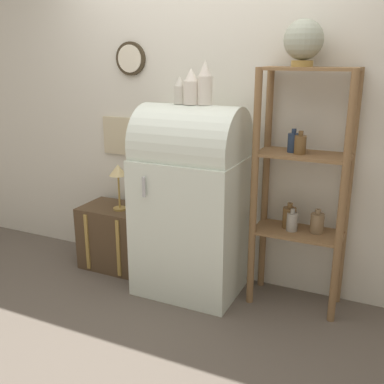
{
  "coord_description": "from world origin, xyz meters",
  "views": [
    {
      "loc": [
        1.35,
        -2.64,
        1.75
      ],
      "look_at": [
        0.01,
        0.24,
        0.78
      ],
      "focal_mm": 42.0,
      "sensor_mm": 36.0,
      "label": 1
    }
  ],
  "objects_px": {
    "vase_left": "(180,91)",
    "vase_center": "(192,88)",
    "suitcase_trunk": "(116,237)",
    "globe": "(304,41)",
    "refrigerator": "(191,199)",
    "desk_lamp": "(118,174)",
    "vase_right": "(205,84)"
  },
  "relations": [
    {
      "from": "vase_left",
      "to": "suitcase_trunk",
      "type": "bearing_deg",
      "value": 173.44
    },
    {
      "from": "refrigerator",
      "to": "suitcase_trunk",
      "type": "height_order",
      "value": "refrigerator"
    },
    {
      "from": "desk_lamp",
      "to": "vase_right",
      "type": "bearing_deg",
      "value": -1.73
    },
    {
      "from": "desk_lamp",
      "to": "vase_center",
      "type": "bearing_deg",
      "value": -3.28
    },
    {
      "from": "suitcase_trunk",
      "to": "vase_center",
      "type": "height_order",
      "value": "vase_center"
    },
    {
      "from": "refrigerator",
      "to": "desk_lamp",
      "type": "distance_m",
      "value": 0.68
    },
    {
      "from": "vase_right",
      "to": "suitcase_trunk",
      "type": "bearing_deg",
      "value": 176.06
    },
    {
      "from": "refrigerator",
      "to": "desk_lamp",
      "type": "height_order",
      "value": "refrigerator"
    },
    {
      "from": "suitcase_trunk",
      "to": "globe",
      "type": "height_order",
      "value": "globe"
    },
    {
      "from": "suitcase_trunk",
      "to": "desk_lamp",
      "type": "distance_m",
      "value": 0.57
    },
    {
      "from": "globe",
      "to": "vase_center",
      "type": "relative_size",
      "value": 1.19
    },
    {
      "from": "refrigerator",
      "to": "vase_center",
      "type": "distance_m",
      "value": 0.81
    },
    {
      "from": "globe",
      "to": "vase_right",
      "type": "xyz_separation_m",
      "value": [
        -0.62,
        -0.13,
        -0.28
      ]
    },
    {
      "from": "vase_right",
      "to": "desk_lamp",
      "type": "relative_size",
      "value": 0.78
    },
    {
      "from": "suitcase_trunk",
      "to": "globe",
      "type": "bearing_deg",
      "value": 2.83
    },
    {
      "from": "vase_center",
      "to": "desk_lamp",
      "type": "relative_size",
      "value": 0.64
    },
    {
      "from": "globe",
      "to": "vase_center",
      "type": "bearing_deg",
      "value": -168.55
    },
    {
      "from": "vase_left",
      "to": "vase_center",
      "type": "xyz_separation_m",
      "value": [
        0.09,
        0.0,
        0.03
      ]
    },
    {
      "from": "refrigerator",
      "to": "vase_center",
      "type": "height_order",
      "value": "vase_center"
    },
    {
      "from": "suitcase_trunk",
      "to": "desk_lamp",
      "type": "xyz_separation_m",
      "value": [
        0.07,
        -0.03,
        0.57
      ]
    },
    {
      "from": "vase_left",
      "to": "refrigerator",
      "type": "bearing_deg",
      "value": 2.07
    },
    {
      "from": "refrigerator",
      "to": "globe",
      "type": "distance_m",
      "value": 1.33
    },
    {
      "from": "suitcase_trunk",
      "to": "vase_left",
      "type": "height_order",
      "value": "vase_left"
    },
    {
      "from": "suitcase_trunk",
      "to": "vase_left",
      "type": "xyz_separation_m",
      "value": [
        0.65,
        -0.07,
        1.24
      ]
    },
    {
      "from": "vase_center",
      "to": "vase_right",
      "type": "height_order",
      "value": "vase_right"
    },
    {
      "from": "refrigerator",
      "to": "globe",
      "type": "height_order",
      "value": "globe"
    },
    {
      "from": "refrigerator",
      "to": "vase_left",
      "type": "distance_m",
      "value": 0.79
    },
    {
      "from": "suitcase_trunk",
      "to": "vase_left",
      "type": "bearing_deg",
      "value": -6.56
    },
    {
      "from": "refrigerator",
      "to": "desk_lamp",
      "type": "xyz_separation_m",
      "value": [
        -0.67,
        0.04,
        0.1
      ]
    },
    {
      "from": "suitcase_trunk",
      "to": "vase_right",
      "type": "height_order",
      "value": "vase_right"
    },
    {
      "from": "vase_center",
      "to": "vase_right",
      "type": "relative_size",
      "value": 0.82
    },
    {
      "from": "suitcase_trunk",
      "to": "globe",
      "type": "xyz_separation_m",
      "value": [
        1.46,
        0.07,
        1.57
      ]
    }
  ]
}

